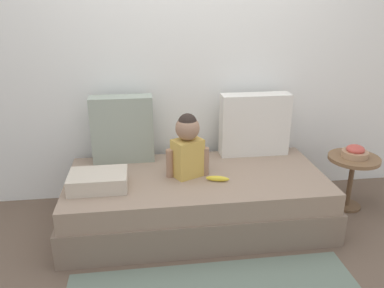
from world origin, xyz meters
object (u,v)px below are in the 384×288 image
throw_pillow_left (123,129)px  fruit_bowl (355,152)px  side_table (352,168)px  folded_blanket (98,181)px  banana (218,179)px  throw_pillow_right (255,124)px  toddler (187,144)px  couch (196,199)px

throw_pillow_left → fruit_bowl: bearing=-9.3°
side_table → fruit_bowl: fruit_bowl is taller
folded_blanket → banana: bearing=-0.5°
throw_pillow_left → banana: size_ratio=3.13×
side_table → banana: bearing=-170.8°
throw_pillow_right → toddler: 0.71m
folded_blanket → side_table: bearing=5.1°
throw_pillow_right → toddler: (-0.61, -0.36, -0.01)m
throw_pillow_right → couch: bearing=-146.1°
folded_blanket → fruit_bowl: 2.01m
toddler → couch: bearing=-4.1°
toddler → throw_pillow_right: bearing=30.6°
throw_pillow_left → folded_blanket: bearing=-108.8°
couch → throw_pillow_right: throw_pillow_right is taller
folded_blanket → throw_pillow_right: bearing=21.1°
toddler → banana: toddler is taller
couch → side_table: (1.29, 0.06, 0.15)m
side_table → fruit_bowl: bearing=0.0°
throw_pillow_left → banana: throw_pillow_left is taller
side_table → folded_blanket: bearing=-174.9°
throw_pillow_left → side_table: size_ratio=1.17×
throw_pillow_right → side_table: (0.75, -0.30, -0.31)m
throw_pillow_left → couch: bearing=-33.9°
side_table → couch: bearing=-177.2°
couch → throw_pillow_left: size_ratio=3.71×
banana → couch: bearing=138.0°
couch → fruit_bowl: fruit_bowl is taller
throw_pillow_right → banana: throw_pillow_right is taller
couch → folded_blanket: 0.76m
fruit_bowl → throw_pillow_left: bearing=170.7°
banana → side_table: size_ratio=0.37×
throw_pillow_right → banana: (-0.40, -0.49, -0.24)m
folded_blanket → couch: bearing=9.3°
toddler → folded_blanket: (-0.64, -0.12, -0.19)m
fruit_bowl → banana: bearing=-170.8°
toddler → side_table: toddler is taller
toddler → fruit_bowl: toddler is taller
folded_blanket → side_table: 2.01m
couch → banana: bearing=-42.0°
throw_pillow_right → folded_blanket: (-1.25, -0.48, -0.20)m
banana → folded_blanket: folded_blanket is taller
throw_pillow_right → side_table: throw_pillow_right is taller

